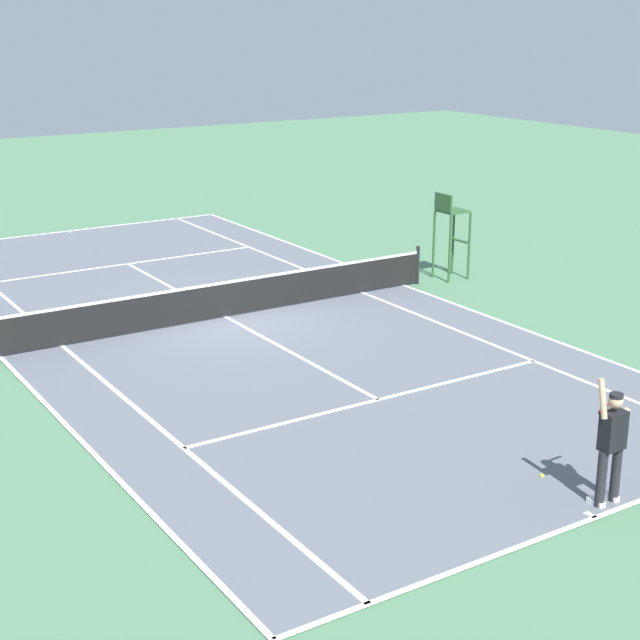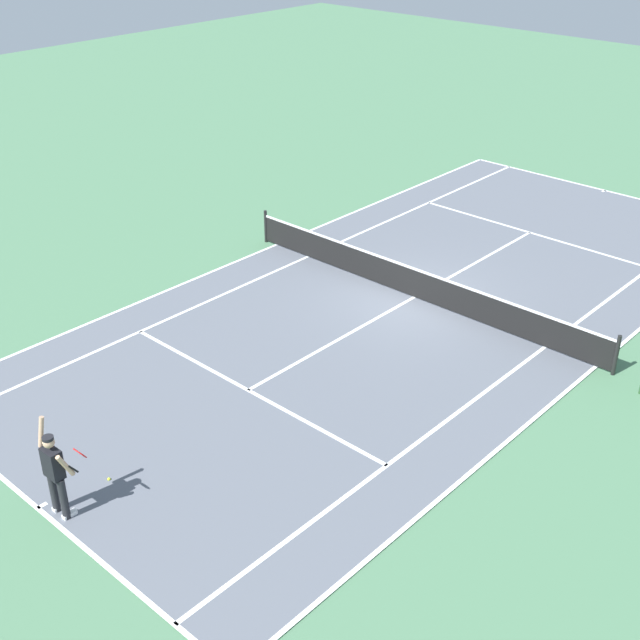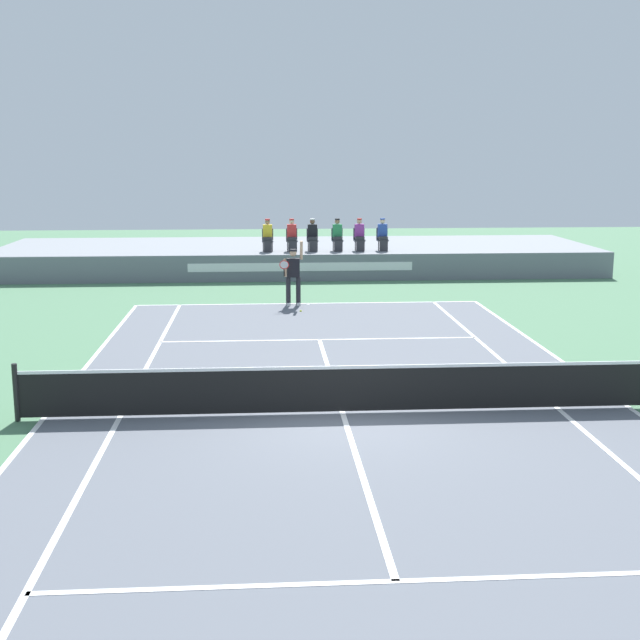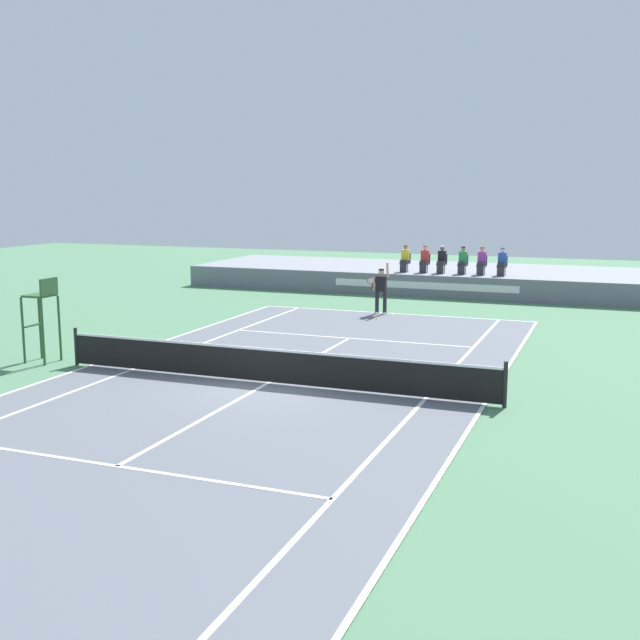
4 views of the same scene
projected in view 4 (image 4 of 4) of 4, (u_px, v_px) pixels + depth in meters
ground_plane at (268, 384)px, 19.69m from camera, size 80.00×80.00×0.00m
court at (268, 384)px, 19.69m from camera, size 11.08×23.88×0.03m
net at (268, 364)px, 19.61m from camera, size 11.98×0.10×1.07m
barrier_wall at (424, 286)px, 35.22m from camera, size 24.35×0.25×1.02m
bleacher_platform at (441, 278)px, 38.57m from camera, size 24.35×7.03×1.02m
spectator_seated_0 at (405, 259)px, 36.50m from camera, size 0.44×0.60×1.26m
spectator_seated_1 at (424, 260)px, 36.17m from camera, size 0.44×0.60×1.26m
spectator_seated_2 at (442, 260)px, 35.88m from camera, size 0.44×0.60×1.26m
spectator_seated_3 at (463, 261)px, 35.53m from camera, size 0.44×0.60×1.26m
spectator_seated_4 at (482, 261)px, 35.22m from camera, size 0.44×0.60×1.26m
spectator_seated_5 at (502, 262)px, 34.90m from camera, size 0.44×0.60×1.26m
tennis_player at (381, 289)px, 30.40m from camera, size 0.76×0.63×2.08m
tennis_ball at (376, 318)px, 29.43m from camera, size 0.07×0.07×0.07m
umpire_chair at (42, 309)px, 21.93m from camera, size 0.77×0.77×2.44m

